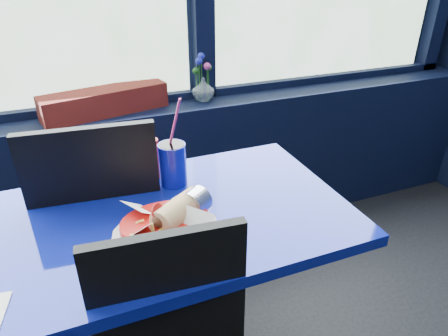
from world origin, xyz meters
TOP-DOWN VIEW (x-y plane):
  - window_sill at (0.00, 2.87)m, footprint 5.00×0.26m
  - near_table at (0.30, 2.00)m, footprint 1.20×0.70m
  - chair_near_back at (0.11, 2.31)m, footprint 0.50×0.50m
  - planter_box at (0.25, 2.87)m, footprint 0.61×0.27m
  - flower_vase at (0.75, 2.87)m, footprint 0.13×0.13m
  - food_basket at (0.30, 1.91)m, footprint 0.31×0.30m
  - ketchup_bottle at (0.33, 2.26)m, footprint 0.05×0.05m
  - soda_cup at (0.39, 2.18)m, footprint 0.10×0.10m

SIDE VIEW (x-z plane):
  - window_sill at x=0.00m, z-range 0.00..0.80m
  - near_table at x=0.30m, z-range 0.19..0.94m
  - chair_near_back at x=0.11m, z-range 0.08..1.08m
  - food_basket at x=0.30m, z-range 0.74..0.84m
  - soda_cup at x=0.39m, z-range 0.67..0.99m
  - ketchup_bottle at x=0.33m, z-range 0.74..0.94m
  - planter_box at x=0.25m, z-range 0.80..0.92m
  - flower_vase at x=0.75m, z-range 0.75..1.00m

